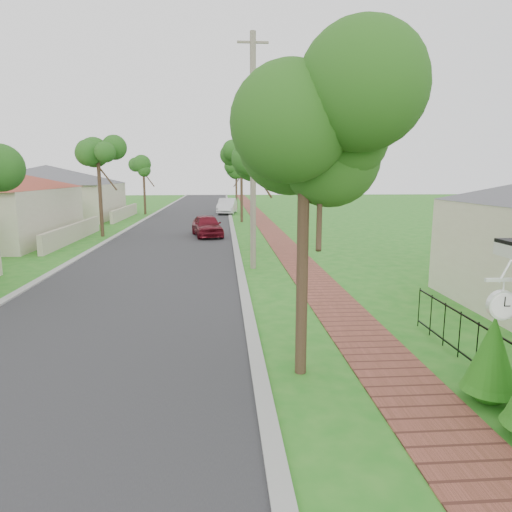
{
  "coord_description": "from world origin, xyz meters",
  "views": [
    {
      "loc": [
        -0.0,
        -6.76,
        3.8
      ],
      "look_at": [
        0.92,
        6.04,
        1.5
      ],
      "focal_mm": 32.0,
      "sensor_mm": 36.0,
      "label": 1
    }
  ],
  "objects_px": {
    "near_tree": "(305,141)",
    "utility_pole": "(253,153)",
    "parked_car_white": "(227,206)",
    "station_clock": "(502,303)",
    "parked_car_red": "(207,226)"
  },
  "relations": [
    {
      "from": "near_tree",
      "to": "utility_pole",
      "type": "xyz_separation_m",
      "value": [
        -0.26,
        10.05,
        0.23
      ]
    },
    {
      "from": "parked_car_white",
      "to": "near_tree",
      "type": "bearing_deg",
      "value": -81.41
    },
    {
      "from": "near_tree",
      "to": "station_clock",
      "type": "relative_size",
      "value": 7.48
    },
    {
      "from": "station_clock",
      "to": "parked_car_white",
      "type": "bearing_deg",
      "value": 95.43
    },
    {
      "from": "near_tree",
      "to": "parked_car_red",
      "type": "bearing_deg",
      "value": 97.03
    },
    {
      "from": "parked_car_red",
      "to": "station_clock",
      "type": "relative_size",
      "value": 5.37
    },
    {
      "from": "utility_pole",
      "to": "station_clock",
      "type": "xyz_separation_m",
      "value": [
        2.85,
        -12.15,
        -2.67
      ]
    },
    {
      "from": "near_tree",
      "to": "station_clock",
      "type": "distance_m",
      "value": 4.13
    },
    {
      "from": "parked_car_red",
      "to": "station_clock",
      "type": "height_order",
      "value": "station_clock"
    },
    {
      "from": "near_tree",
      "to": "station_clock",
      "type": "height_order",
      "value": "near_tree"
    },
    {
      "from": "utility_pole",
      "to": "station_clock",
      "type": "distance_m",
      "value": 12.76
    },
    {
      "from": "parked_car_red",
      "to": "utility_pole",
      "type": "xyz_separation_m",
      "value": [
        2.2,
        -9.9,
        3.94
      ]
    },
    {
      "from": "parked_car_red",
      "to": "parked_car_white",
      "type": "relative_size",
      "value": 0.88
    },
    {
      "from": "parked_car_red",
      "to": "station_clock",
      "type": "bearing_deg",
      "value": -87.79
    },
    {
      "from": "parked_car_white",
      "to": "utility_pole",
      "type": "height_order",
      "value": "utility_pole"
    }
  ]
}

